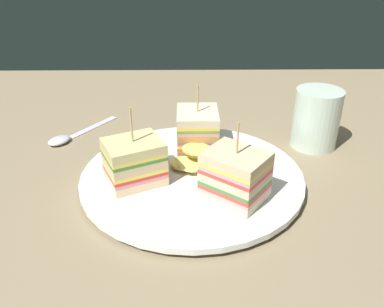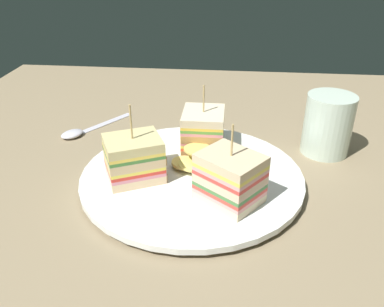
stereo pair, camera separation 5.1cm
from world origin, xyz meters
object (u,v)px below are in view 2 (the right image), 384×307
Objects in this scene: sandwich_wedge_0 at (203,130)px; spoon at (81,131)px; drinking_glass at (327,128)px; sandwich_wedge_1 at (134,158)px; sandwich_wedge_2 at (230,178)px; plate at (192,177)px; chip_pile at (192,159)px.

spoon is at bearing -105.66° from sandwich_wedge_0.
sandwich_wedge_0 is 18.62cm from drinking_glass.
sandwich_wedge_1 is 12.73cm from sandwich_wedge_2.
sandwich_wedge_0 reaches higher than plate.
sandwich_wedge_2 is at bearing 138.85° from drinking_glass.
sandwich_wedge_2 reaches higher than spoon.
plate is 24.00cm from spoon.
sandwich_wedge_0 is at bearing 109.63° from spoon.
spoon is at bearing 59.97° from chip_pile.
sandwich_wedge_2 is 0.77× the size of spoon.
sandwich_wedge_0 is at bearing 23.00° from sandwich_wedge_1.
drinking_glass is (-2.39, -39.25, 3.48)cm from spoon.
drinking_glass is at bearing -64.87° from chip_pile.
sandwich_wedge_2 reaches higher than drinking_glass.
sandwich_wedge_1 is (-9.09, 8.09, -0.04)cm from sandwich_wedge_0.
sandwich_wedge_2 is 1.50× the size of chip_pile.
sandwich_wedge_2 is (-5.52, -4.95, 3.58)cm from plate.
drinking_glass is (12.51, -26.39, -0.37)cm from sandwich_wedge_1.
sandwich_wedge_2 is (-12.88, -4.07, 0.14)cm from sandwich_wedge_0.
plate is at bearing -7.06° from sandwich_wedge_0.
spoon is at bearing 56.73° from plate.
plate is 3.03× the size of sandwich_wedge_0.
sandwich_wedge_2 is at bearing -144.43° from chip_pile.
chip_pile is at bearing -10.95° from sandwich_wedge_0.
sandwich_wedge_2 is at bearing -42.63° from sandwich_wedge_1.
drinking_glass is at bearing 100.38° from sandwich_wedge_0.
spoon is at bearing 0.98° from sandwich_wedge_2.
spoon is at bearing 105.45° from sandwich_wedge_1.
spoon is (14.90, 12.86, -3.85)cm from sandwich_wedge_1.
sandwich_wedge_0 is 22.08cm from spoon.
sandwich_wedge_1 is 7.95cm from chip_pile.
sandwich_wedge_2 is 21.64cm from drinking_glass.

